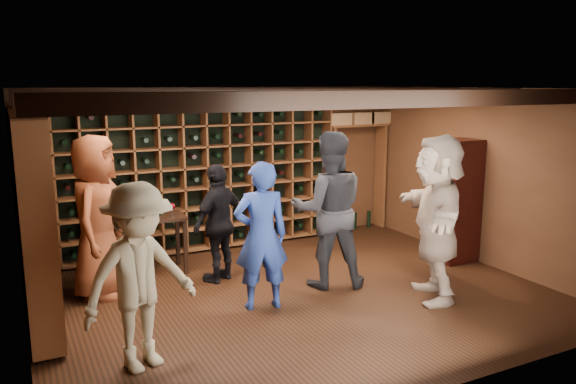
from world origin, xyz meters
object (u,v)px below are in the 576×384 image
man_grey_suit (329,210)px  guest_beige (437,218)px  guest_woman_black (219,223)px  tasting_table (145,223)px  guest_red_floral (96,217)px  man_blue_shirt (261,236)px  guest_khaki (140,277)px  display_cabinet (455,203)px

man_grey_suit → guest_beige: 1.33m
man_grey_suit → guest_woman_black: (-1.18, 0.79, -0.21)m
man_grey_suit → tasting_table: size_ratio=1.84×
guest_red_floral → tasting_table: 0.91m
man_blue_shirt → guest_red_floral: (-1.61, 1.23, 0.13)m
guest_khaki → guest_beige: size_ratio=0.87×
tasting_table → guest_khaki: bearing=-101.6°
guest_khaki → guest_red_floral: bearing=73.9°
display_cabinet → guest_woman_black: (-3.35, 0.71, -0.08)m
man_blue_shirt → guest_red_floral: bearing=-26.2°
man_grey_suit → guest_woman_black: bearing=-11.9°
man_blue_shirt → man_grey_suit: (1.07, 0.29, 0.13)m
man_blue_shirt → guest_beige: bearing=172.7°
display_cabinet → guest_woman_black: 3.43m
display_cabinet → man_grey_suit: size_ratio=0.88×
guest_red_floral → guest_khaki: size_ratio=1.15×
man_grey_suit → guest_red_floral: size_ratio=1.00×
man_grey_suit → tasting_table: bearing=-14.5°
man_blue_shirt → guest_khaki: (-1.54, -0.79, 0.00)m
guest_woman_black → guest_red_floral: bearing=-34.6°
guest_red_floral → guest_khaki: guest_red_floral is taller
guest_beige → guest_khaki: bearing=-60.8°
tasting_table → man_blue_shirt: bearing=-60.2°
display_cabinet → guest_beige: 1.62m
guest_woman_black → guest_beige: guest_beige is taller
display_cabinet → tasting_table: 4.40m
display_cabinet → guest_khaki: (-4.78, -1.15, 0.00)m
guest_beige → tasting_table: 3.80m
guest_woman_black → guest_khaki: (-1.42, -1.87, 0.08)m
guest_red_floral → guest_beige: size_ratio=0.99×
man_grey_suit → tasting_table: man_grey_suit is taller
guest_red_floral → guest_woman_black: guest_red_floral is taller
display_cabinet → tasting_table: size_ratio=1.63×
guest_khaki → tasting_table: guest_khaki is taller
guest_red_floral → guest_khaki: 2.02m
display_cabinet → guest_red_floral: 4.93m
guest_woman_black → tasting_table: guest_woman_black is taller
guest_khaki → tasting_table: 2.62m
guest_beige → guest_woman_black: bearing=-102.5°
man_grey_suit → guest_beige: guest_beige is taller
tasting_table → guest_beige: bearing=-37.7°
tasting_table → guest_red_floral: bearing=-140.4°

